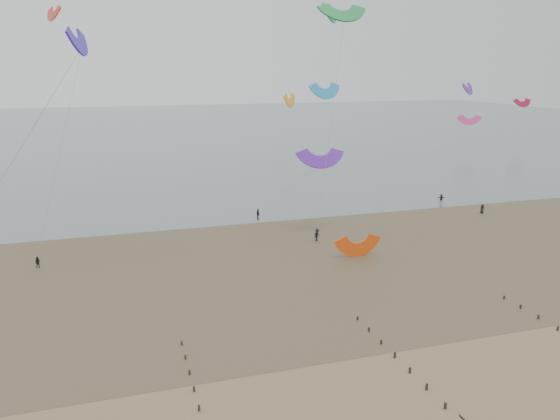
{
  "coord_description": "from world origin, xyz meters",
  "views": [
    {
      "loc": [
        -18.69,
        -34.9,
        25.24
      ],
      "look_at": [
        0.52,
        28.0,
        8.0
      ],
      "focal_mm": 35.0,
      "sensor_mm": 36.0,
      "label": 1
    }
  ],
  "objects": [
    {
      "name": "ground",
      "position": [
        0.0,
        0.0,
        0.0
      ],
      "size": [
        500.0,
        500.0,
        0.0
      ],
      "primitive_type": "plane",
      "color": "brown",
      "rests_on": "ground"
    },
    {
      "name": "sea_and_shore",
      "position": [
        -4.08,
        34.4,
        0.01
      ],
      "size": [
        500.0,
        665.0,
        0.03
      ],
      "color": "#475654",
      "rests_on": "ground"
    },
    {
      "name": "kitesurfers",
      "position": [
        23.93,
        46.14,
        0.86
      ],
      "size": [
        132.52,
        17.32,
        1.89
      ],
      "color": "black",
      "rests_on": "ground"
    },
    {
      "name": "grounded_kite",
      "position": [
        12.32,
        30.0,
        0.0
      ],
      "size": [
        5.89,
        4.67,
        3.16
      ],
      "primitive_type": null,
      "rotation": [
        1.54,
        0.0,
        0.03
      ],
      "color": "#F14A0F",
      "rests_on": "ground"
    },
    {
      "name": "kites_airborne",
      "position": [
        -10.91,
        85.08,
        22.54
      ],
      "size": [
        254.71,
        112.51,
        40.13
      ],
      "color": "yellow",
      "rests_on": "ground"
    }
  ]
}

